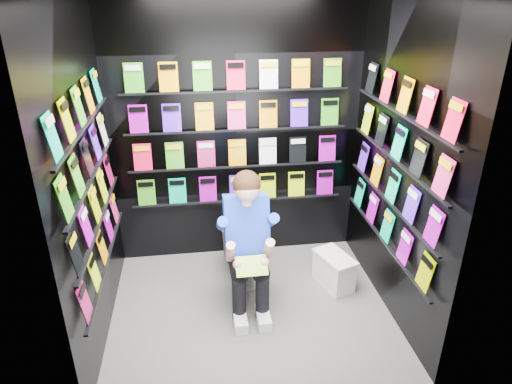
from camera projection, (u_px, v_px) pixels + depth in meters
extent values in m
plane|color=#5A5A58|center=(251.00, 309.00, 4.02)|extent=(2.40, 2.40, 0.00)
cube|color=black|center=(237.00, 134.00, 4.37)|extent=(2.40, 0.04, 2.60)
cube|color=black|center=(272.00, 240.00, 2.57)|extent=(2.40, 0.04, 2.60)
cube|color=black|center=(87.00, 182.00, 3.32)|extent=(0.04, 2.00, 2.60)
cube|color=black|center=(399.00, 165.00, 3.63)|extent=(0.04, 2.00, 2.60)
imported|color=silver|center=(242.00, 242.00, 4.36)|extent=(0.43, 0.75, 0.73)
cube|color=silver|center=(334.00, 272.00, 4.28)|extent=(0.34, 0.45, 0.30)
cube|color=silver|center=(335.00, 257.00, 4.21)|extent=(0.36, 0.47, 0.03)
cube|color=green|center=(251.00, 266.00, 3.61)|extent=(0.25, 0.15, 0.11)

